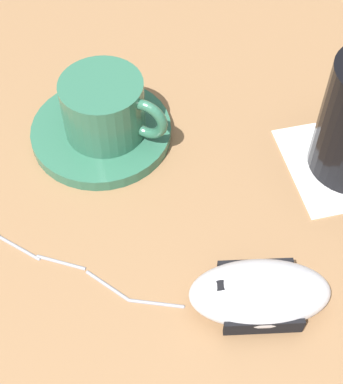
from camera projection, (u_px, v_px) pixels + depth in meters
ground_plane at (254, 161)px, 0.59m from camera, size 3.00×3.00×0.00m
saucer at (102, 132)px, 0.60m from camera, size 0.14×0.14×0.01m
coffee_cup at (105, 108)px, 0.57m from camera, size 0.10×0.08×0.06m
computer_mouse at (260, 293)px, 0.48m from camera, size 0.11×0.13×0.04m
mouse_cable at (65, 262)px, 0.52m from camera, size 0.20×0.11×0.00m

